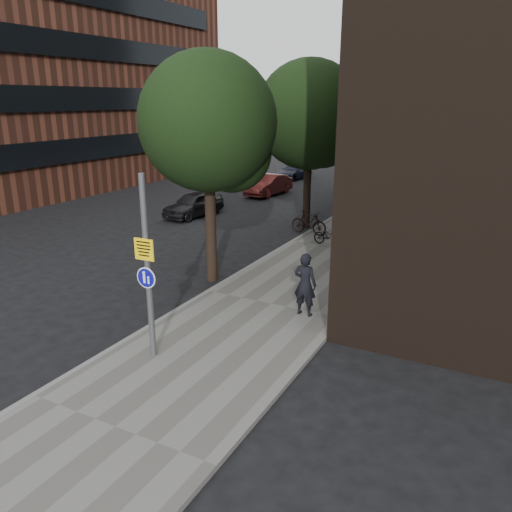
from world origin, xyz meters
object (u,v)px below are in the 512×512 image
Objects in this scene: signpost at (148,268)px; parked_car_near at (194,204)px; parked_bike_facade_near at (371,240)px; pedestrian at (305,284)px.

signpost reaches higher than parked_car_near.
parked_car_near is at bearing 93.05° from parked_bike_facade_near.
parked_car_near reaches higher than parked_bike_facade_near.
signpost is at bearing 60.75° from pedestrian.
parked_bike_facade_near is (-0.07, 7.13, -0.51)m from pedestrian.
parked_bike_facade_near is at bearing -6.21° from parked_car_near.
signpost is 15.44m from parked_car_near.
signpost reaches higher than pedestrian.
pedestrian is 1.18× the size of parked_bike_facade_near.
pedestrian is at bearing 55.85° from signpost.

